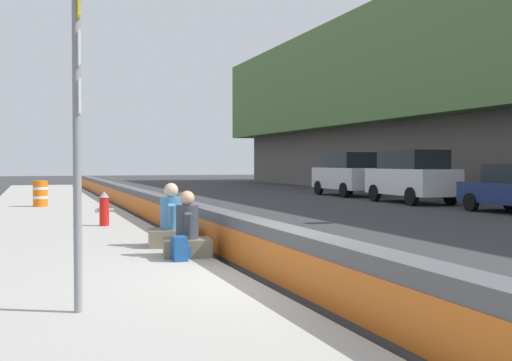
% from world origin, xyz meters
% --- Properties ---
extents(ground_plane, '(160.00, 160.00, 0.00)m').
position_xyz_m(ground_plane, '(0.00, 0.00, 0.00)').
color(ground_plane, '#353538').
rests_on(ground_plane, ground).
extents(sidewalk_strip, '(80.00, 4.40, 0.14)m').
position_xyz_m(sidewalk_strip, '(0.00, 2.65, 0.07)').
color(sidewalk_strip, '#A8A59E').
rests_on(sidewalk_strip, ground_plane).
extents(jersey_barrier, '(76.00, 0.45, 0.85)m').
position_xyz_m(jersey_barrier, '(0.00, 0.00, 0.42)').
color(jersey_barrier, '#545456').
rests_on(jersey_barrier, ground_plane).
extents(route_sign_post, '(0.44, 0.09, 3.60)m').
position_xyz_m(route_sign_post, '(-1.11, 2.85, 2.23)').
color(route_sign_post, gray).
rests_on(route_sign_post, sidewalk_strip).
extents(fire_hydrant, '(0.26, 0.46, 0.88)m').
position_xyz_m(fire_hydrant, '(8.32, 1.62, 0.59)').
color(fire_hydrant, red).
rests_on(fire_hydrant, sidewalk_strip).
extents(seated_person_foreground, '(0.81, 0.91, 1.13)m').
position_xyz_m(seated_person_foreground, '(2.50, 0.82, 0.49)').
color(seated_person_foreground, '#706651').
rests_on(seated_person_foreground, sidewalk_strip).
extents(seated_person_middle, '(0.87, 0.98, 1.22)m').
position_xyz_m(seated_person_middle, '(3.88, 0.81, 0.52)').
color(seated_person_middle, '#706651').
rests_on(seated_person_middle, sidewalk_strip).
extents(backpack, '(0.32, 0.28, 0.40)m').
position_xyz_m(backpack, '(2.05, 1.05, 0.33)').
color(backpack, navy).
rests_on(backpack, sidewalk_strip).
extents(construction_barrel, '(0.54, 0.54, 0.95)m').
position_xyz_m(construction_barrel, '(16.35, 3.09, 0.62)').
color(construction_barrel, orange).
rests_on(construction_barrel, sidewalk_strip).
extents(parked_car_fourth, '(4.85, 2.16, 2.28)m').
position_xyz_m(parked_car_fourth, '(15.38, -12.05, 1.18)').
color(parked_car_fourth, silver).
rests_on(parked_car_fourth, ground_plane).
extents(parked_car_midline, '(4.82, 2.10, 2.28)m').
position_xyz_m(parked_car_midline, '(21.66, -12.23, 1.18)').
color(parked_car_midline, silver).
rests_on(parked_car_midline, ground_plane).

